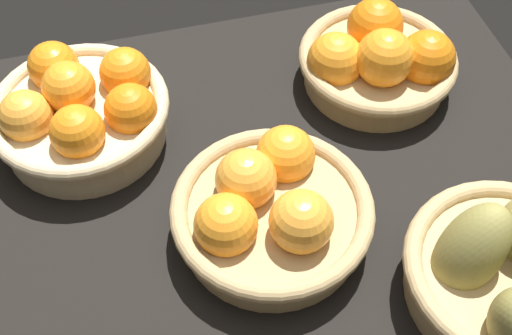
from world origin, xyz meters
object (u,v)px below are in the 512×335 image
object	(u,v)px
basket_far_left_pears	(509,276)
basket_center	(270,209)
basket_near_left	(378,59)
basket_near_right	(81,111)

from	to	relation	value
basket_far_left_pears	basket_center	xyz separation A→B (cm)	(22.57, -15.35, -0.74)
basket_far_left_pears	basket_near_left	distance (cm)	35.71
basket_near_right	basket_far_left_pears	size ratio (longest dim) A/B	0.98
basket_far_left_pears	basket_center	world-z (taller)	basket_far_left_pears
basket_far_left_pears	basket_near_left	size ratio (longest dim) A/B	1.06
basket_near_right	basket_near_left	bearing A→B (deg)	179.37
basket_near_right	basket_center	size ratio (longest dim) A/B	0.98
basket_center	basket_near_right	bearing A→B (deg)	-46.45
basket_near_left	basket_far_left_pears	bearing A→B (deg)	91.82
basket_far_left_pears	basket_center	distance (cm)	27.31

